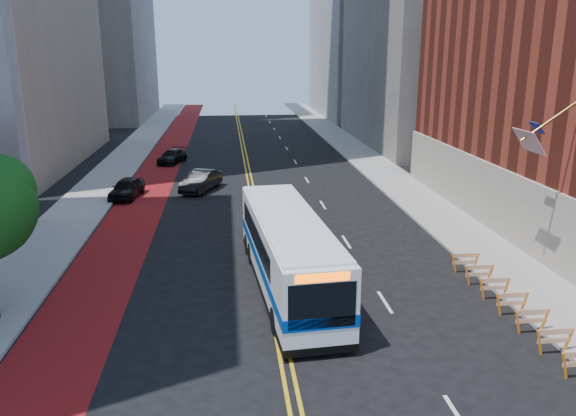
# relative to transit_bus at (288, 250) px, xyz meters

# --- Properties ---
(ground) EXTENTS (160.00, 160.00, 0.00)m
(ground) POSITION_rel_transit_bus_xyz_m (-0.77, -8.01, -1.82)
(ground) COLOR black
(ground) RESTS_ON ground
(sidewalk_left) EXTENTS (4.00, 140.00, 0.15)m
(sidewalk_left) POSITION_rel_transit_bus_xyz_m (-12.77, 21.99, -1.74)
(sidewalk_left) COLOR gray
(sidewalk_left) RESTS_ON ground
(sidewalk_right) EXTENTS (4.00, 140.00, 0.15)m
(sidewalk_right) POSITION_rel_transit_bus_xyz_m (11.23, 21.99, -1.74)
(sidewalk_right) COLOR gray
(sidewalk_right) RESTS_ON ground
(bus_lane_paint) EXTENTS (3.60, 140.00, 0.01)m
(bus_lane_paint) POSITION_rel_transit_bus_xyz_m (-8.87, 21.99, -1.81)
(bus_lane_paint) COLOR maroon
(bus_lane_paint) RESTS_ON ground
(center_line_inner) EXTENTS (0.14, 140.00, 0.01)m
(center_line_inner) POSITION_rel_transit_bus_xyz_m (-0.95, 21.99, -1.81)
(center_line_inner) COLOR gold
(center_line_inner) RESTS_ON ground
(center_line_outer) EXTENTS (0.14, 140.00, 0.01)m
(center_line_outer) POSITION_rel_transit_bus_xyz_m (-0.59, 21.99, -1.81)
(center_line_outer) COLOR gold
(center_line_outer) RESTS_ON ground
(lane_dashes) EXTENTS (0.14, 98.20, 0.01)m
(lane_dashes) POSITION_rel_transit_bus_xyz_m (4.03, 29.99, -1.81)
(lane_dashes) COLOR silver
(lane_dashes) RESTS_ON ground
(construction_barriers) EXTENTS (1.42, 10.91, 1.00)m
(construction_barriers) POSITION_rel_transit_bus_xyz_m (8.83, -4.59, -1.14)
(construction_barriers) COLOR orange
(construction_barriers) RESTS_ON ground
(transit_bus) EXTENTS (3.72, 12.82, 3.48)m
(transit_bus) POSITION_rel_transit_bus_xyz_m (0.00, 0.00, 0.00)
(transit_bus) COLOR white
(transit_bus) RESTS_ON ground
(car_a) EXTENTS (2.44, 4.55, 1.47)m
(car_a) POSITION_rel_transit_bus_xyz_m (-10.07, 17.61, -1.08)
(car_a) COLOR black
(car_a) RESTS_ON ground
(car_b) EXTENTS (3.32, 5.06, 1.58)m
(car_b) POSITION_rel_transit_bus_xyz_m (-4.68, 19.18, -1.03)
(car_b) COLOR black
(car_b) RESTS_ON ground
(car_c) EXTENTS (3.00, 4.70, 1.27)m
(car_c) POSITION_rel_transit_bus_xyz_m (-7.90, 30.82, -1.18)
(car_c) COLOR black
(car_c) RESTS_ON ground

